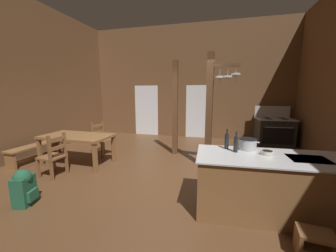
{
  "coord_description": "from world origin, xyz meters",
  "views": [
    {
      "loc": [
        1.29,
        -3.84,
        1.82
      ],
      "look_at": [
        0.11,
        0.67,
        1.01
      ],
      "focal_mm": 21.42,
      "sensor_mm": 36.0,
      "label": 1
    }
  ],
  "objects_px": {
    "mixing_bowl_on_counter": "(267,153)",
    "bottle_short_on_counter": "(236,144)",
    "bench_along_left_wall": "(36,150)",
    "step_stool": "(315,243)",
    "ladderback_chair_by_post": "(101,139)",
    "stockpot_on_counter": "(248,144)",
    "kitchen_island": "(270,185)",
    "dining_table": "(77,139)",
    "stove_range": "(274,132)",
    "backpack": "(24,186)",
    "bottle_tall_on_counter": "(227,141)",
    "ladderback_chair_near_window": "(54,156)"
  },
  "relations": [
    {
      "from": "stove_range",
      "to": "ladderback_chair_by_post",
      "type": "distance_m",
      "value": 5.56
    },
    {
      "from": "kitchen_island",
      "to": "stockpot_on_counter",
      "type": "bearing_deg",
      "value": 138.81
    },
    {
      "from": "ladderback_chair_near_window",
      "to": "bottle_short_on_counter",
      "type": "distance_m",
      "value": 3.72
    },
    {
      "from": "stockpot_on_counter",
      "to": "bottle_short_on_counter",
      "type": "xyz_separation_m",
      "value": [
        -0.2,
        -0.17,
        0.04
      ]
    },
    {
      "from": "mixing_bowl_on_counter",
      "to": "bottle_short_on_counter",
      "type": "relative_size",
      "value": 0.55
    },
    {
      "from": "backpack",
      "to": "bottle_short_on_counter",
      "type": "bearing_deg",
      "value": 14.93
    },
    {
      "from": "ladderback_chair_by_post",
      "to": "mixing_bowl_on_counter",
      "type": "bearing_deg",
      "value": -24.23
    },
    {
      "from": "ladderback_chair_near_window",
      "to": "backpack",
      "type": "relative_size",
      "value": 1.59
    },
    {
      "from": "kitchen_island",
      "to": "bottle_short_on_counter",
      "type": "xyz_separation_m",
      "value": [
        -0.51,
        0.1,
        0.57
      ]
    },
    {
      "from": "backpack",
      "to": "ladderback_chair_by_post",
      "type": "bearing_deg",
      "value": 96.28
    },
    {
      "from": "bench_along_left_wall",
      "to": "bottle_short_on_counter",
      "type": "distance_m",
      "value": 5.04
    },
    {
      "from": "bottle_short_on_counter",
      "to": "bottle_tall_on_counter",
      "type": "bearing_deg",
      "value": 132.67
    },
    {
      "from": "backpack",
      "to": "mixing_bowl_on_counter",
      "type": "height_order",
      "value": "mixing_bowl_on_counter"
    },
    {
      "from": "ladderback_chair_by_post",
      "to": "bottle_short_on_counter",
      "type": "height_order",
      "value": "bottle_short_on_counter"
    },
    {
      "from": "stove_range",
      "to": "ladderback_chair_near_window",
      "type": "height_order",
      "value": "stove_range"
    },
    {
      "from": "stockpot_on_counter",
      "to": "bottle_short_on_counter",
      "type": "bearing_deg",
      "value": -139.13
    },
    {
      "from": "bottle_tall_on_counter",
      "to": "stove_range",
      "type": "bearing_deg",
      "value": 67.26
    },
    {
      "from": "stove_range",
      "to": "step_stool",
      "type": "relative_size",
      "value": 3.36
    },
    {
      "from": "stockpot_on_counter",
      "to": "ladderback_chair_by_post",
      "type": "bearing_deg",
      "value": 156.95
    },
    {
      "from": "ladderback_chair_by_post",
      "to": "bench_along_left_wall",
      "type": "height_order",
      "value": "ladderback_chair_by_post"
    },
    {
      "from": "mixing_bowl_on_counter",
      "to": "bottle_short_on_counter",
      "type": "height_order",
      "value": "bottle_short_on_counter"
    },
    {
      "from": "kitchen_island",
      "to": "stove_range",
      "type": "bearing_deg",
      "value": 76.46
    },
    {
      "from": "dining_table",
      "to": "stove_range",
      "type": "bearing_deg",
      "value": 30.82
    },
    {
      "from": "step_stool",
      "to": "ladderback_chair_by_post",
      "type": "bearing_deg",
      "value": 148.73
    },
    {
      "from": "stockpot_on_counter",
      "to": "backpack",
      "type": "bearing_deg",
      "value": -163.26
    },
    {
      "from": "ladderback_chair_by_post",
      "to": "bench_along_left_wall",
      "type": "xyz_separation_m",
      "value": [
        -1.36,
        -0.92,
        -0.15
      ]
    },
    {
      "from": "dining_table",
      "to": "bench_along_left_wall",
      "type": "relative_size",
      "value": 1.21
    },
    {
      "from": "step_stool",
      "to": "ladderback_chair_by_post",
      "type": "distance_m",
      "value": 5.12
    },
    {
      "from": "dining_table",
      "to": "ladderback_chair_by_post",
      "type": "distance_m",
      "value": 0.84
    },
    {
      "from": "step_stool",
      "to": "backpack",
      "type": "xyz_separation_m",
      "value": [
        -4.08,
        0.02,
        0.14
      ]
    },
    {
      "from": "kitchen_island",
      "to": "ladderback_chair_near_window",
      "type": "height_order",
      "value": "ladderback_chair_near_window"
    },
    {
      "from": "bench_along_left_wall",
      "to": "backpack",
      "type": "relative_size",
      "value": 2.4
    },
    {
      "from": "stockpot_on_counter",
      "to": "mixing_bowl_on_counter",
      "type": "relative_size",
      "value": 1.9
    },
    {
      "from": "mixing_bowl_on_counter",
      "to": "stove_range",
      "type": "bearing_deg",
      "value": 75.47
    },
    {
      "from": "bottle_short_on_counter",
      "to": "kitchen_island",
      "type": "bearing_deg",
      "value": -11.15
    },
    {
      "from": "step_stool",
      "to": "ladderback_chair_by_post",
      "type": "height_order",
      "value": "ladderback_chair_by_post"
    },
    {
      "from": "stove_range",
      "to": "backpack",
      "type": "relative_size",
      "value": 2.21
    },
    {
      "from": "backpack",
      "to": "bottle_tall_on_counter",
      "type": "relative_size",
      "value": 1.78
    },
    {
      "from": "dining_table",
      "to": "bench_along_left_wall",
      "type": "bearing_deg",
      "value": -174.43
    },
    {
      "from": "bench_along_left_wall",
      "to": "mixing_bowl_on_counter",
      "type": "distance_m",
      "value": 5.47
    },
    {
      "from": "kitchen_island",
      "to": "step_stool",
      "type": "distance_m",
      "value": 0.89
    },
    {
      "from": "step_stool",
      "to": "bottle_tall_on_counter",
      "type": "relative_size",
      "value": 1.17
    },
    {
      "from": "ladderback_chair_near_window",
      "to": "bottle_short_on_counter",
      "type": "relative_size",
      "value": 2.92
    },
    {
      "from": "stockpot_on_counter",
      "to": "bottle_short_on_counter",
      "type": "relative_size",
      "value": 1.05
    },
    {
      "from": "backpack",
      "to": "bottle_short_on_counter",
      "type": "height_order",
      "value": "bottle_short_on_counter"
    },
    {
      "from": "step_stool",
      "to": "mixing_bowl_on_counter",
      "type": "relative_size",
      "value": 2.19
    },
    {
      "from": "dining_table",
      "to": "ladderback_chair_near_window",
      "type": "distance_m",
      "value": 0.82
    },
    {
      "from": "bottle_tall_on_counter",
      "to": "kitchen_island",
      "type": "bearing_deg",
      "value": -20.96
    },
    {
      "from": "step_stool",
      "to": "bottle_short_on_counter",
      "type": "height_order",
      "value": "bottle_short_on_counter"
    },
    {
      "from": "bottle_short_on_counter",
      "to": "dining_table",
      "type": "bearing_deg",
      "value": 165.43
    }
  ]
}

